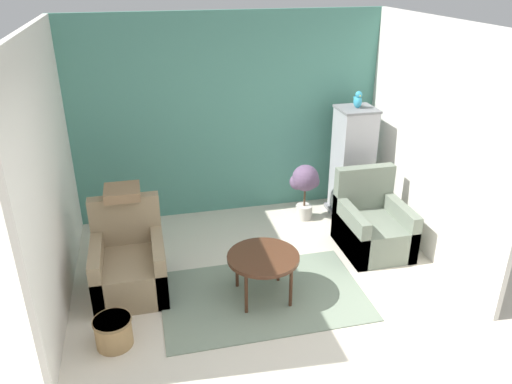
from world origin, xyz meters
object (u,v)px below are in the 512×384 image
(birdcage, at_px, (352,163))
(wicker_basket, at_px, (113,331))
(parrot, at_px, (358,100))
(armchair_left, at_px, (130,265))
(armchair_right, at_px, (372,227))
(potted_plant, at_px, (305,184))
(coffee_table, at_px, (263,259))

(birdcage, height_order, wicker_basket, birdcage)
(parrot, relative_size, wicker_basket, 0.64)
(birdcage, bearing_deg, armchair_left, -159.34)
(armchair_left, relative_size, armchair_right, 1.00)
(birdcage, height_order, potted_plant, birdcage)
(wicker_basket, bearing_deg, coffee_table, 14.48)
(armchair_right, height_order, parrot, parrot)
(parrot, bearing_deg, coffee_table, -135.76)
(armchair_right, relative_size, birdcage, 0.63)
(coffee_table, relative_size, armchair_right, 0.78)
(coffee_table, height_order, parrot, parrot)
(coffee_table, distance_m, wicker_basket, 1.58)
(armchair_left, xyz_separation_m, parrot, (2.96, 1.12, 1.31))
(birdcage, xyz_separation_m, wicker_basket, (-3.13, -1.97, -0.59))
(armchair_right, bearing_deg, armchair_left, -176.33)
(coffee_table, xyz_separation_m, birdcage, (1.63, 1.59, 0.29))
(parrot, bearing_deg, wicker_basket, -147.74)
(armchair_left, height_order, armchair_right, same)
(wicker_basket, bearing_deg, potted_plant, 38.56)
(armchair_left, relative_size, birdcage, 0.63)
(birdcage, bearing_deg, armchair_right, -96.61)
(armchair_right, xyz_separation_m, parrot, (0.11, 0.94, 1.31))
(parrot, xyz_separation_m, wicker_basket, (-3.13, -1.97, -1.45))
(armchair_left, height_order, parrot, parrot)
(armchair_right, distance_m, parrot, 1.62)
(coffee_table, relative_size, parrot, 3.32)
(armchair_right, xyz_separation_m, birdcage, (0.11, 0.93, 0.45))
(armchair_left, bearing_deg, birdcage, 20.66)
(coffee_table, relative_size, potted_plant, 0.95)
(armchair_left, height_order, potted_plant, armchair_left)
(wicker_basket, bearing_deg, armchair_left, 79.19)
(armchair_left, relative_size, potted_plant, 1.22)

